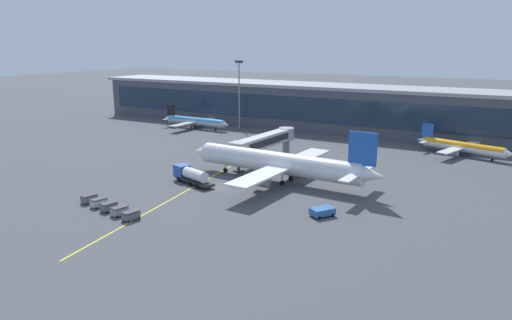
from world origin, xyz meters
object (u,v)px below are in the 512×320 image
object	(u,v)px
fuel_tanker	(191,175)
baggage_cart_3	(120,211)
baggage_cart_0	(89,199)
baggage_cart_1	(99,202)
baggage_cart_4	(131,215)
commuter_jet_far	(195,121)
baggage_cart_2	(109,206)
main_airliner	(279,163)
pushback_tug	(323,211)
commuter_jet_near	(462,147)

from	to	relation	value
fuel_tanker	baggage_cart_3	xyz separation A→B (m)	(1.07, -20.65, -0.96)
baggage_cart_0	baggage_cart_1	bearing A→B (deg)	-11.97
baggage_cart_3	baggage_cart_4	xyz separation A→B (m)	(3.13, -0.66, 0.00)
commuter_jet_far	baggage_cart_4	bearing A→B (deg)	-60.17
baggage_cart_4	baggage_cart_0	bearing A→B (deg)	168.03
baggage_cart_2	baggage_cart_4	world-z (taller)	same
main_airliner	fuel_tanker	world-z (taller)	main_airliner
baggage_cart_1	baggage_cart_2	world-z (taller)	same
commuter_jet_far	fuel_tanker	bearing A→B (deg)	-54.00
main_airliner	pushback_tug	world-z (taller)	main_airliner
baggage_cart_1	commuter_jet_far	bearing A→B (deg)	114.61
fuel_tanker	commuter_jet_far	xyz separation A→B (m)	(-38.00, 52.31, 0.69)
pushback_tug	baggage_cart_4	size ratio (longest dim) A/B	1.52
baggage_cart_1	fuel_tanker	bearing A→B (deg)	74.97
baggage_cart_2	commuter_jet_near	bearing A→B (deg)	57.66
main_airliner	baggage_cart_4	world-z (taller)	main_airliner
main_airliner	commuter_jet_far	xyz separation A→B (m)	(-52.79, 42.56, -1.57)
commuter_jet_near	main_airliner	bearing A→B (deg)	-124.17
fuel_tanker	baggage_cart_4	distance (m)	21.74
baggage_cart_1	baggage_cart_2	xyz separation A→B (m)	(3.13, -0.66, 0.00)
main_airliner	pushback_tug	size ratio (longest dim) A/B	9.95
baggage_cart_0	commuter_jet_near	world-z (taller)	commuter_jet_near
pushback_tug	baggage_cart_1	xyz separation A→B (m)	(-35.35, -14.88, -0.07)
baggage_cart_2	commuter_jet_near	xyz separation A→B (m)	(46.38, 73.25, 1.57)
pushback_tug	commuter_jet_near	distance (m)	59.43
main_airliner	baggage_cart_3	distance (m)	33.50
main_airliner	baggage_cart_3	bearing A→B (deg)	-114.28
fuel_tanker	baggage_cart_1	size ratio (longest dim) A/B	3.80
pushback_tug	baggage_cart_2	size ratio (longest dim) A/B	1.52
main_airliner	baggage_cart_4	size ratio (longest dim) A/B	15.17
baggage_cart_1	commuter_jet_near	xyz separation A→B (m)	(49.51, 72.58, 1.57)
pushback_tug	baggage_cart_3	size ratio (longest dim) A/B	1.52
baggage_cart_2	baggage_cart_3	distance (m)	3.20
baggage_cart_4	commuter_jet_near	size ratio (longest dim) A/B	0.12
baggage_cart_2	baggage_cart_1	bearing A→B (deg)	168.03
baggage_cart_0	baggage_cart_3	bearing A→B (deg)	-11.97
fuel_tanker	baggage_cart_4	size ratio (longest dim) A/B	3.80
fuel_tanker	commuter_jet_near	xyz separation A→B (m)	(44.32, 53.26, 0.60)
baggage_cart_0	commuter_jet_near	size ratio (longest dim) A/B	0.12
baggage_cart_3	baggage_cart_4	bearing A→B (deg)	-11.97
baggage_cart_1	baggage_cart_4	world-z (taller)	same
baggage_cart_1	baggage_cart_2	bearing A→B (deg)	-11.97
baggage_cart_0	commuter_jet_near	xyz separation A→B (m)	(52.64, 71.92, 1.57)
main_airliner	fuel_tanker	bearing A→B (deg)	-146.60
baggage_cart_1	baggage_cart_3	world-z (taller)	same
pushback_tug	baggage_cart_2	world-z (taller)	baggage_cart_2
baggage_cart_0	baggage_cart_4	xyz separation A→B (m)	(12.52, -2.65, 0.00)
baggage_cart_1	main_airliner	bearing A→B (deg)	55.51
main_airliner	baggage_cart_1	xyz separation A→B (m)	(-19.97, -29.07, -3.23)
main_airliner	pushback_tug	distance (m)	21.16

